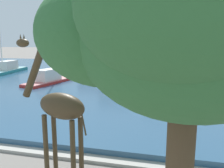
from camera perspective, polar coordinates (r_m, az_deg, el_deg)
The scene contains 12 objects.
harbor_water at distance 28.81m, azimuth 8.12°, elevation 1.86°, with size 84.38×40.68×0.37m, color #2D5170.
quay_edge_coping at distance 9.34m, azimuth -4.70°, elevation -17.95°, with size 84.38×0.50×0.12m, color #ADA89E.
giraffe_statue at distance 7.51m, azimuth -13.17°, elevation -5.85°, with size 2.68×1.11×4.75m.
sailboat_navy at distance 47.21m, azimuth -11.20°, elevation 5.53°, with size 2.75×9.43×6.46m.
sailboat_red at distance 24.60m, azimuth -13.85°, elevation 1.07°, with size 3.40×8.29×8.19m.
sailboat_orange at distance 31.00m, azimuth -12.63°, elevation 2.74°, with size 2.34×7.36×8.08m.
sailboat_teal at distance 32.91m, azimuth -25.26°, elevation 2.79°, with size 3.06×9.53×8.48m.
shade_tree at distance 4.19m, azimuth 22.68°, elevation 13.76°, with size 6.05×5.01×6.42m.
townhouse_wide_warehouse at distance 57.52m, azimuth -5.06°, elevation 10.22°, with size 5.60×6.05×8.29m.
townhouse_end_terrace at distance 52.44m, azimuth 1.42°, elevation 11.51°, with size 7.29×6.95×10.63m.
townhouse_tall_gabled at distance 51.46m, azimuth 11.59°, elevation 12.10°, with size 6.05×7.66×12.03m.
townhouse_corner_house at distance 53.62m, azimuth 18.97°, elevation 10.42°, with size 7.66×7.03×9.68m.
Camera 1 is at (2.61, 0.02, 4.52)m, focal length 36.98 mm.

